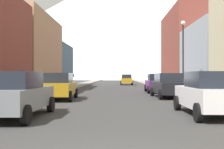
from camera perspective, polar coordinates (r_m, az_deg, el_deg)
The scene contains 16 objects.
sidewalk_left at distance 40.05m, azimuth -7.95°, elevation -2.39°, with size 2.50×100.00×0.15m, color gray.
sidewalk_right at distance 40.02m, azimuth 10.03°, elevation -2.39°, with size 2.50×100.00×0.15m, color gray.
storefront_left_2 at distance 33.19m, azimuth -19.18°, elevation 3.99°, with size 8.14×12.75×8.37m.
storefront_left_3 at distance 43.78m, azimuth -14.49°, elevation 1.69°, with size 8.73×9.14×6.34m.
storefront_right_3 at distance 41.67m, azimuth 16.09°, elevation 4.87°, with size 6.86×13.64×10.93m.
car_left_0 at distance 11.16m, azimuth -19.30°, elevation -3.91°, with size 2.07×4.41×1.78m.
car_left_1 at distance 18.60m, azimuth -10.92°, elevation -2.41°, with size 2.22×4.47×1.78m.
car_right_0 at distance 11.75m, azimuth 19.59°, elevation -3.72°, with size 2.08×4.41×1.78m.
car_right_1 at distance 20.44m, azimuth 11.62°, elevation -2.21°, with size 2.23×4.47×1.78m.
car_right_2 at distance 26.25m, azimuth 9.29°, elevation -1.76°, with size 2.16×4.44×1.78m.
car_driving_0 at distance 46.99m, azimuth 3.01°, elevation -1.06°, with size 2.06×4.40×1.78m.
pedestrian_0 at distance 31.44m, azimuth 12.47°, elevation -1.40°, with size 0.36×0.36×1.73m.
pedestrian_1 at distance 32.48m, azimuth 12.10°, elevation -1.55°, with size 0.36×0.36×1.52m.
pedestrian_2 at distance 16.47m, azimuth -21.51°, elevation -2.73°, with size 0.36×0.36×1.61m.
streetlamp_right at distance 22.85m, azimuth 14.54°, elevation 5.76°, with size 0.36×0.36×5.86m.
mountain_backdrop at distance 271.94m, azimuth 7.07°, elevation 11.90°, with size 354.59×354.59×116.99m, color silver.
Camera 1 is at (0.10, -4.52, 1.63)m, focal length 44.05 mm.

